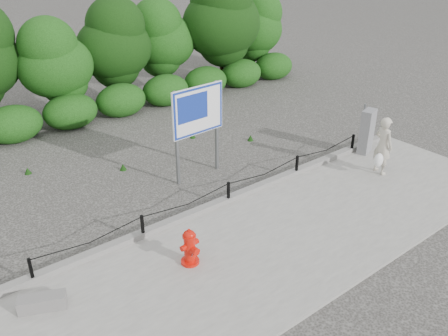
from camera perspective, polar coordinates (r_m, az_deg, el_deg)
name	(u,v)px	position (r m, az deg, el deg)	size (l,w,h in m)	color
ground	(228,205)	(12.32, 0.53, -4.50)	(90.00, 90.00, 0.00)	#2D2B28
sidewalk	(283,239)	(11.07, 7.09, -8.53)	(14.00, 4.00, 0.08)	gray
curb	(227,199)	(12.28, 0.39, -3.80)	(14.00, 0.22, 0.14)	slate
chain_barrier	(228,190)	(12.09, 0.54, -2.65)	(10.06, 0.06, 0.60)	black
treeline	(88,45)	(18.91, -16.00, 14.00)	(20.28, 3.75, 4.87)	black
fire_hydrant	(190,247)	(10.03, -4.13, -9.49)	(0.45, 0.46, 0.84)	red
pedestrian	(383,146)	(14.13, 18.56, 2.48)	(0.75, 0.67, 1.69)	#BEB6A3
concrete_block	(42,302)	(9.75, -21.01, -14.85)	(0.86, 0.30, 0.27)	slate
utility_cabinet	(367,131)	(15.38, 16.80, 4.23)	(0.60, 0.45, 1.55)	gray
advertising_sign	(198,115)	(12.94, -3.18, 6.43)	(1.68, 0.21, 2.69)	slate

